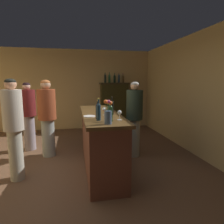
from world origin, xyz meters
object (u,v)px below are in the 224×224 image
(wine_bottle_malbec, at_px, (112,107))
(wine_glass_front, at_px, (104,110))
(wine_bottle_chardonnay, at_px, (98,111))
(wine_glass_mid, at_px, (119,113))
(patron_in_grey, at_px, (14,125))
(patron_by_cabinet, at_px, (28,114))
(display_bottle_midleft, at_px, (109,78))
(bar_counter, at_px, (100,140))
(flower_arrangement, at_px, (108,114))
(cheese_plate, at_px, (89,116))
(display_cabinet, at_px, (114,105))
(bartender, at_px, (134,116))
(wine_bottle_syrah, at_px, (110,112))
(display_bottle_left, at_px, (105,78))
(wine_bottle_merlot, at_px, (98,111))
(display_bottle_center, at_px, (115,78))
(patron_in_navy, at_px, (47,115))
(display_bottle_right, at_px, (123,79))
(display_bottle_midright, at_px, (119,78))

(wine_bottle_malbec, bearing_deg, wine_glass_front, -171.05)
(wine_bottle_chardonnay, relative_size, wine_glass_mid, 1.97)
(wine_glass_mid, height_order, patron_in_grey, patron_in_grey)
(wine_glass_front, relative_size, patron_by_cabinet, 0.08)
(display_bottle_midleft, bearing_deg, bar_counter, -103.59)
(flower_arrangement, height_order, cheese_plate, flower_arrangement)
(display_cabinet, xyz_separation_m, bartender, (-0.08, -2.54, 0.06))
(display_cabinet, distance_m, wine_bottle_syrah, 3.86)
(patron_in_grey, bearing_deg, wine_glass_front, 6.49)
(display_bottle_left, bearing_deg, wine_bottle_chardonnay, -101.02)
(patron_by_cabinet, bearing_deg, wine_bottle_merlot, -8.56)
(wine_bottle_syrah, xyz_separation_m, wine_bottle_chardonnay, (-0.16, 0.24, -0.00))
(wine_bottle_chardonnay, bearing_deg, display_bottle_center, 73.99)
(bartender, bearing_deg, display_bottle_center, -91.47)
(display_cabinet, relative_size, patron_in_navy, 0.95)
(wine_bottle_malbec, bearing_deg, display_cabinet, 77.61)
(patron_in_navy, relative_size, bartender, 1.03)
(display_cabinet, height_order, display_bottle_midleft, display_bottle_midleft)
(wine_bottle_malbec, relative_size, patron_in_navy, 0.19)
(display_cabinet, distance_m, wine_bottle_chardonnay, 3.67)
(patron_in_navy, bearing_deg, display_bottle_left, 78.68)
(display_bottle_center, xyz_separation_m, patron_in_navy, (-1.94, -2.16, -0.82))
(flower_arrangement, bearing_deg, wine_bottle_malbec, 74.92)
(wine_bottle_chardonnay, distance_m, bartender, 1.37)
(wine_glass_mid, xyz_separation_m, display_bottle_left, (0.37, 3.67, 0.58))
(wine_bottle_merlot, height_order, display_bottle_left, display_bottle_left)
(display_bottle_right, relative_size, patron_by_cabinet, 0.20)
(wine_bottle_chardonnay, xyz_separation_m, patron_by_cabinet, (-1.43, 1.84, -0.31))
(wine_bottle_merlot, bearing_deg, display_bottle_center, 74.51)
(wine_bottle_merlot, xyz_separation_m, wine_glass_mid, (0.31, -0.03, -0.04))
(wine_glass_mid, relative_size, display_bottle_midleft, 0.44)
(cheese_plate, bearing_deg, wine_bottle_merlot, -72.14)
(display_bottle_midright, relative_size, patron_by_cabinet, 0.20)
(cheese_plate, bearing_deg, display_bottle_left, 76.42)
(wine_bottle_chardonnay, relative_size, flower_arrangement, 0.87)
(flower_arrangement, distance_m, display_bottle_center, 4.06)
(bar_counter, bearing_deg, wine_bottle_merlot, -99.42)
(wine_glass_mid, xyz_separation_m, flower_arrangement, (-0.22, -0.25, 0.03))
(display_bottle_center, bearing_deg, display_bottle_left, -180.00)
(display_bottle_left, bearing_deg, display_bottle_midright, 0.00)
(wine_glass_front, distance_m, display_bottle_right, 3.44)
(wine_bottle_malbec, relative_size, wine_bottle_merlot, 0.95)
(wine_bottle_syrah, height_order, wine_bottle_malbec, wine_bottle_malbec)
(display_cabinet, relative_size, wine_bottle_syrah, 5.34)
(display_bottle_center, bearing_deg, wine_glass_mid, -100.71)
(patron_in_grey, bearing_deg, display_cabinet, 61.24)
(display_cabinet, xyz_separation_m, patron_by_cabinet, (-2.42, -1.67, 0.05))
(wine_glass_mid, relative_size, display_bottle_right, 0.47)
(wine_bottle_chardonnay, xyz_separation_m, bartender, (0.91, 0.97, -0.29))
(display_cabinet, bearing_deg, wine_bottle_malbec, -102.39)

